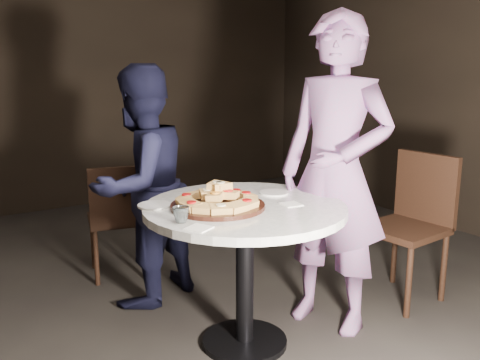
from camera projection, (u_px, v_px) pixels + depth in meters
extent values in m
plane|color=black|center=(224.00, 345.00, 3.08)|extent=(7.00, 7.00, 0.00)
cylinder|color=black|center=(245.00, 341.00, 3.09)|extent=(0.51, 0.51, 0.03)
cylinder|color=black|center=(245.00, 276.00, 3.01)|extent=(0.10, 0.10, 0.77)
cylinder|color=silver|center=(245.00, 209.00, 2.92)|extent=(1.16, 1.16, 0.04)
cylinder|color=black|center=(218.00, 206.00, 2.85)|extent=(0.60, 0.60, 0.02)
cube|color=tan|center=(236.00, 194.00, 2.99)|extent=(0.13, 0.13, 0.05)
cylinder|color=#AD0D0F|center=(236.00, 190.00, 2.98)|extent=(0.07, 0.07, 0.01)
cube|color=tan|center=(222.00, 193.00, 3.01)|extent=(0.13, 0.12, 0.05)
cube|color=tan|center=(207.00, 193.00, 3.00)|extent=(0.12, 0.10, 0.05)
cylinder|color=beige|center=(207.00, 189.00, 3.00)|extent=(0.06, 0.06, 0.01)
cube|color=tan|center=(195.00, 195.00, 2.96)|extent=(0.12, 0.10, 0.05)
cube|color=tan|center=(187.00, 199.00, 2.88)|extent=(0.14, 0.13, 0.05)
cylinder|color=#AD0D0F|center=(186.00, 195.00, 2.88)|extent=(0.07, 0.07, 0.01)
cube|color=tan|center=(185.00, 203.00, 2.80)|extent=(0.10, 0.12, 0.05)
cube|color=tan|center=(192.00, 206.00, 2.73)|extent=(0.09, 0.11, 0.05)
cylinder|color=#AD0D0F|center=(191.00, 202.00, 2.72)|extent=(0.05, 0.05, 0.01)
cube|color=tan|center=(204.00, 209.00, 2.68)|extent=(0.13, 0.13, 0.05)
cube|color=tan|center=(221.00, 209.00, 2.68)|extent=(0.13, 0.12, 0.05)
cylinder|color=beige|center=(221.00, 205.00, 2.67)|extent=(0.06, 0.06, 0.01)
cube|color=tan|center=(236.00, 208.00, 2.71)|extent=(0.12, 0.10, 0.05)
cube|color=tan|center=(247.00, 204.00, 2.77)|extent=(0.13, 0.12, 0.05)
cylinder|color=#AD0D0F|center=(247.00, 200.00, 2.76)|extent=(0.06, 0.06, 0.01)
cube|color=tan|center=(250.00, 200.00, 2.85)|extent=(0.13, 0.13, 0.05)
cube|color=tan|center=(246.00, 197.00, 2.93)|extent=(0.08, 0.11, 0.05)
cylinder|color=#AD0D0F|center=(246.00, 193.00, 2.92)|extent=(0.05, 0.05, 0.01)
cube|color=tan|center=(220.00, 192.00, 2.89)|extent=(0.13, 0.13, 0.04)
cylinder|color=#2D6B1E|center=(220.00, 188.00, 2.89)|extent=(0.07, 0.07, 0.01)
cube|color=tan|center=(207.00, 194.00, 2.85)|extent=(0.11, 0.13, 0.04)
cylinder|color=beige|center=(207.00, 190.00, 2.84)|extent=(0.06, 0.06, 0.01)
cube|color=tan|center=(215.00, 197.00, 2.78)|extent=(0.13, 0.13, 0.05)
cylinder|color=orange|center=(215.00, 193.00, 2.78)|extent=(0.07, 0.07, 0.01)
cube|color=tan|center=(228.00, 195.00, 2.83)|extent=(0.13, 0.13, 0.04)
cylinder|color=#AD0D0F|center=(228.00, 191.00, 2.82)|extent=(0.07, 0.07, 0.01)
cube|color=tan|center=(217.00, 186.00, 2.87)|extent=(0.13, 0.13, 0.04)
cylinder|color=beige|center=(217.00, 182.00, 2.86)|extent=(0.07, 0.07, 0.01)
cube|color=tan|center=(220.00, 187.00, 2.85)|extent=(0.11, 0.08, 0.04)
cylinder|color=beige|center=(220.00, 183.00, 2.85)|extent=(0.05, 0.05, 0.01)
cylinder|color=white|center=(155.00, 205.00, 2.89)|extent=(0.20, 0.20, 0.01)
cylinder|color=white|center=(274.00, 193.00, 3.16)|extent=(0.19, 0.19, 0.01)
imported|color=silver|center=(181.00, 215.00, 2.59)|extent=(0.11, 0.11, 0.08)
cube|color=white|center=(199.00, 228.00, 2.50)|extent=(0.14, 0.14, 0.01)
cube|color=white|center=(291.00, 204.00, 2.92)|extent=(0.11, 0.11, 0.01)
cube|color=black|center=(117.00, 219.00, 4.03)|extent=(0.49, 0.49, 0.04)
cube|color=black|center=(118.00, 197.00, 3.79)|extent=(0.41, 0.13, 0.44)
cylinder|color=black|center=(138.00, 237.00, 4.29)|extent=(0.04, 0.04, 0.44)
cylinder|color=black|center=(93.00, 242.00, 4.18)|extent=(0.04, 0.04, 0.44)
cylinder|color=black|center=(145.00, 251.00, 3.97)|extent=(0.04, 0.04, 0.44)
cylinder|color=black|center=(96.00, 257.00, 3.86)|extent=(0.04, 0.04, 0.44)
cube|color=black|center=(404.00, 230.00, 3.58)|extent=(0.51, 0.51, 0.04)
cube|color=black|center=(426.00, 189.00, 3.67)|extent=(0.09, 0.46, 0.50)
cylinder|color=black|center=(359.00, 262.00, 3.67)|extent=(0.04, 0.04, 0.50)
cylinder|color=black|center=(409.00, 281.00, 3.37)|extent=(0.04, 0.04, 0.50)
cylinder|color=black|center=(395.00, 250.00, 3.91)|extent=(0.04, 0.04, 0.50)
cylinder|color=black|center=(444.00, 266.00, 3.60)|extent=(0.04, 0.04, 0.50)
imported|color=black|center=(141.00, 187.00, 3.51)|extent=(0.95, 0.86, 1.59)
imported|color=#815B8F|center=(335.00, 174.00, 3.16)|extent=(0.68, 0.81, 1.89)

